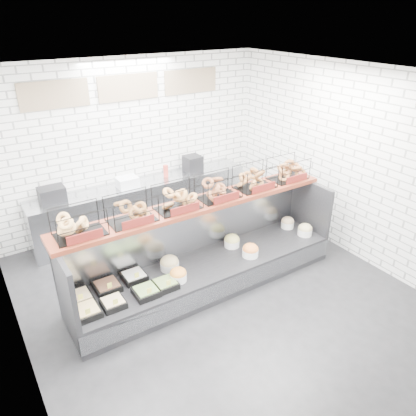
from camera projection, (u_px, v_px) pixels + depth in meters
ground at (219, 296)px, 5.76m from camera, size 5.50×5.50×0.00m
room_shell at (195, 145)px, 5.30m from camera, size 5.02×5.51×3.01m
display_case at (204, 266)px, 5.86m from camera, size 4.00×0.90×1.20m
bagel_shelf at (199, 194)px, 5.54m from camera, size 4.10×0.50×0.40m
prep_counter at (144, 204)px, 7.38m from camera, size 4.00×0.60×1.20m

